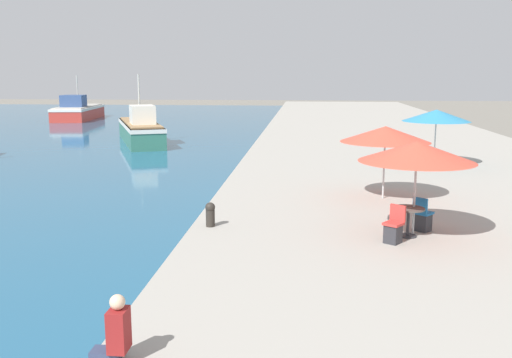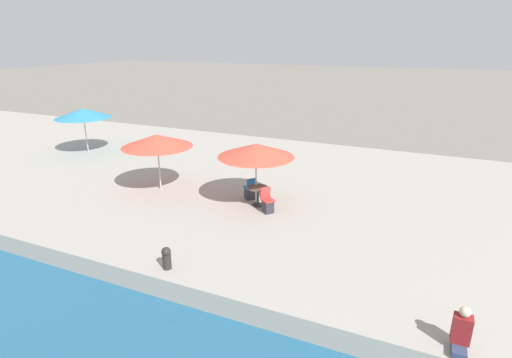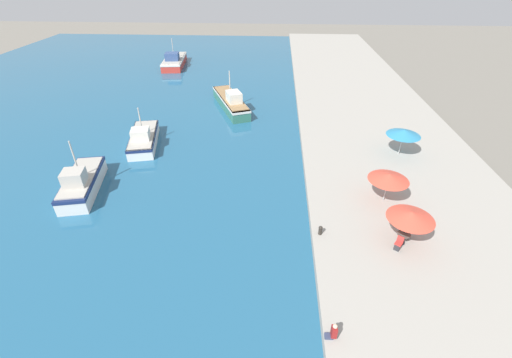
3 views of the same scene
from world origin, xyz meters
The scene contains 8 objects.
cafe_umbrella_pink centered at (5.75, 12.21, 2.78)m, with size 2.87×2.87×2.38m.
cafe_umbrella_white centered at (5.56, 16.53, 2.76)m, with size 2.89×2.89×2.36m.
cafe_umbrella_striped centered at (8.75, 23.85, 2.84)m, with size 2.96×2.96×2.46m.
cafe_table centered at (5.60, 12.07, 1.18)m, with size 0.80×0.80×0.74m.
cafe_chair_left centered at (6.07, 12.61, 0.97)m, with size 0.58×0.59×0.91m.
cafe_chair_right centered at (5.16, 11.49, 0.97)m, with size 0.58×0.58×0.91m.
person_at_quay centered at (0.40, 5.32, 1.08)m, with size 0.54×0.36×0.99m.
mooring_bollard centered at (0.52, 12.59, 1.00)m, with size 0.26×0.26×0.65m.
Camera 2 is at (-7.28, 6.47, 6.66)m, focal length 28.00 mm.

